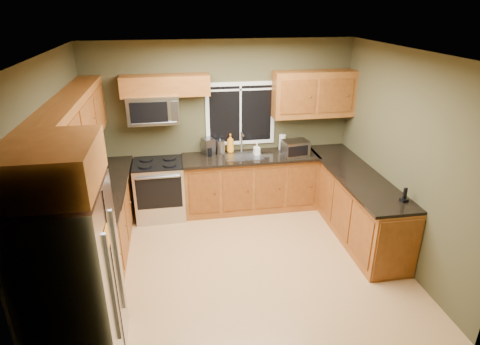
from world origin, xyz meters
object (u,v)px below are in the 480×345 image
object	(u,v)px
kettle	(220,146)
refrigerator	(73,283)
coffee_maker	(208,147)
microwave	(153,109)
range	(160,189)
soap_bottle_a	(230,143)
soap_bottle_b	(257,149)
soap_bottle_c	(208,150)
cordless_phone	(404,197)
paper_towel_roll	(282,142)
toaster_oven	(295,148)

from	to	relation	value
kettle	refrigerator	bearing A→B (deg)	-119.72
coffee_maker	microwave	bearing A→B (deg)	-177.57
range	soap_bottle_a	size ratio (longest dim) A/B	3.07
range	soap_bottle_b	world-z (taller)	soap_bottle_b
microwave	soap_bottle_c	size ratio (longest dim) A/B	4.49
cordless_phone	range	bearing A→B (deg)	148.37
range	soap_bottle_c	size ratio (longest dim) A/B	5.54
soap_bottle_c	paper_towel_roll	bearing A→B (deg)	2.26
coffee_maker	soap_bottle_c	bearing A→B (deg)	-116.93
soap_bottle_a	cordless_phone	distance (m)	2.80
refrigerator	cordless_phone	size ratio (longest dim) A/B	9.95
refrigerator	coffee_maker	bearing A→B (deg)	63.07
refrigerator	kettle	size ratio (longest dim) A/B	6.61
microwave	coffee_maker	size ratio (longest dim) A/B	2.81
microwave	paper_towel_roll	size ratio (longest dim) A/B	2.70
paper_towel_roll	soap_bottle_c	size ratio (longest dim) A/B	1.66
refrigerator	paper_towel_roll	xyz separation A→B (m)	(2.72, 2.98, 0.17)
microwave	kettle	bearing A→B (deg)	2.54
range	toaster_oven	bearing A→B (deg)	-2.41
microwave	cordless_phone	world-z (taller)	microwave
paper_towel_roll	soap_bottle_a	distance (m)	0.86
refrigerator	toaster_oven	distance (m)	3.92
refrigerator	toaster_oven	bearing A→B (deg)	43.17
microwave	soap_bottle_a	xyz separation A→B (m)	(1.17, 0.09, -0.64)
kettle	soap_bottle_b	world-z (taller)	kettle
microwave	soap_bottle_c	world-z (taller)	microwave
coffee_maker	soap_bottle_c	size ratio (longest dim) A/B	1.60
range	soap_bottle_a	bearing A→B (deg)	11.14
range	soap_bottle_a	world-z (taller)	soap_bottle_a
soap_bottle_a	cordless_phone	world-z (taller)	soap_bottle_a
paper_towel_roll	microwave	bearing A→B (deg)	-177.91
range	refrigerator	bearing A→B (deg)	-103.97
coffee_maker	kettle	bearing A→B (deg)	3.00
kettle	cordless_phone	xyz separation A→B (m)	(2.03, -2.04, -0.07)
microwave	soap_bottle_b	world-z (taller)	microwave
kettle	microwave	bearing A→B (deg)	-177.46
toaster_oven	soap_bottle_a	distance (m)	1.05
range	soap_bottle_c	bearing A→B (deg)	11.42
soap_bottle_a	soap_bottle_c	world-z (taller)	soap_bottle_a
toaster_oven	kettle	distance (m)	1.20
toaster_oven	coffee_maker	xyz separation A→B (m)	(-1.36, 0.26, 0.00)
range	paper_towel_roll	bearing A→B (deg)	5.91
range	paper_towel_roll	size ratio (longest dim) A/B	3.34
refrigerator	soap_bottle_c	distance (m)	3.29
soap_bottle_b	kettle	bearing A→B (deg)	165.29
kettle	soap_bottle_a	bearing A→B (deg)	15.97
paper_towel_roll	soap_bottle_b	distance (m)	0.50
soap_bottle_a	cordless_phone	size ratio (longest dim) A/B	1.69
soap_bottle_c	cordless_phone	distance (m)	3.01
refrigerator	soap_bottle_b	xyz separation A→B (m)	(2.25, 2.80, 0.14)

